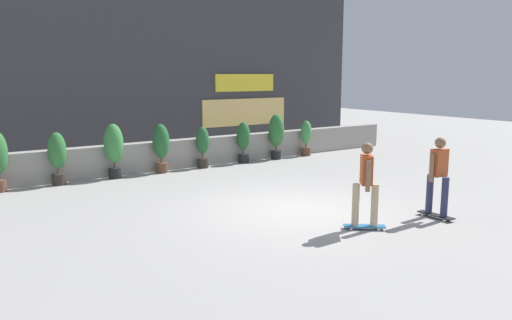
% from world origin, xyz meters
% --- Properties ---
extents(ground_plane, '(48.00, 48.00, 0.00)m').
position_xyz_m(ground_plane, '(0.00, 0.00, 0.00)').
color(ground_plane, '#9E9B96').
extents(planter_wall, '(18.00, 0.40, 0.90)m').
position_xyz_m(planter_wall, '(0.00, 6.00, 0.45)').
color(planter_wall, gray).
rests_on(planter_wall, ground).
extents(building_backdrop, '(20.00, 2.08, 6.50)m').
position_xyz_m(building_backdrop, '(0.01, 10.00, 3.25)').
color(building_backdrop, '#38383D').
rests_on(building_backdrop, ground).
extents(potted_plant_1, '(0.48, 0.48, 1.43)m').
position_xyz_m(potted_plant_1, '(-3.69, 5.55, 0.82)').
color(potted_plant_1, '#2D2823').
rests_on(potted_plant_1, ground).
extents(potted_plant_2, '(0.55, 0.55, 1.57)m').
position_xyz_m(potted_plant_2, '(-2.15, 5.55, 0.92)').
color(potted_plant_2, black).
rests_on(potted_plant_2, ground).
extents(potted_plant_3, '(0.50, 0.50, 1.48)m').
position_xyz_m(potted_plant_3, '(-0.70, 5.55, 0.86)').
color(potted_plant_3, brown).
rests_on(potted_plant_3, ground).
extents(potted_plant_4, '(0.42, 0.42, 1.31)m').
position_xyz_m(potted_plant_4, '(0.71, 5.55, 0.73)').
color(potted_plant_4, '#2D2823').
rests_on(potted_plant_4, ground).
extents(potted_plant_5, '(0.45, 0.45, 1.38)m').
position_xyz_m(potted_plant_5, '(2.25, 5.55, 0.79)').
color(potted_plant_5, black).
rests_on(potted_plant_5, ground).
extents(potted_plant_6, '(0.55, 0.55, 1.58)m').
position_xyz_m(potted_plant_6, '(3.62, 5.55, 0.93)').
color(potted_plant_6, black).
rests_on(potted_plant_6, ground).
extents(potted_plant_7, '(0.40, 0.40, 1.28)m').
position_xyz_m(potted_plant_7, '(4.98, 5.55, 0.70)').
color(potted_plant_7, brown).
rests_on(potted_plant_7, ground).
extents(skater_by_wall_left, '(0.56, 0.80, 1.70)m').
position_xyz_m(skater_by_wall_left, '(2.02, -2.18, 0.94)').
color(skater_by_wall_left, black).
rests_on(skater_by_wall_left, ground).
extents(skater_mid_plaza, '(0.75, 0.65, 1.70)m').
position_xyz_m(skater_mid_plaza, '(0.24, -1.87, 0.94)').
color(skater_mid_plaza, '#266699').
rests_on(skater_mid_plaza, ground).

